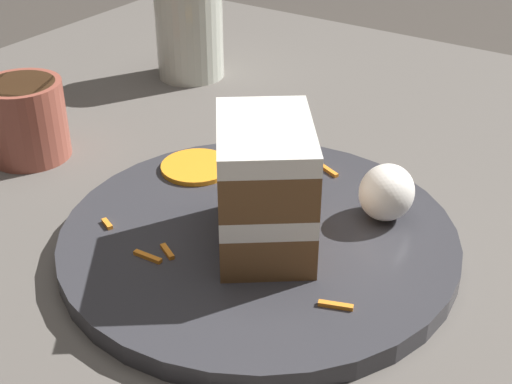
{
  "coord_description": "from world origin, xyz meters",
  "views": [
    {
      "loc": [
        0.34,
        0.24,
        0.34
      ],
      "look_at": [
        -0.03,
        -0.0,
        0.07
      ],
      "focal_mm": 50.0,
      "sensor_mm": 36.0,
      "label": 1
    }
  ],
  "objects_px": {
    "drinking_glass": "(190,33)",
    "plate": "(256,238)",
    "orange_garnish": "(197,167)",
    "coffee_mug": "(25,117)",
    "cake_slice": "(265,186)",
    "cream_dollop": "(387,192)"
  },
  "relations": [
    {
      "from": "drinking_glass",
      "to": "plate",
      "type": "bearing_deg",
      "value": 45.85
    },
    {
      "from": "plate",
      "to": "orange_garnish",
      "type": "height_order",
      "value": "orange_garnish"
    },
    {
      "from": "drinking_glass",
      "to": "coffee_mug",
      "type": "height_order",
      "value": "drinking_glass"
    },
    {
      "from": "orange_garnish",
      "to": "drinking_glass",
      "type": "bearing_deg",
      "value": -140.85
    },
    {
      "from": "drinking_glass",
      "to": "orange_garnish",
      "type": "bearing_deg",
      "value": 39.15
    },
    {
      "from": "cake_slice",
      "to": "coffee_mug",
      "type": "distance_m",
      "value": 0.27
    },
    {
      "from": "coffee_mug",
      "to": "plate",
      "type": "bearing_deg",
      "value": 88.44
    },
    {
      "from": "orange_garnish",
      "to": "coffee_mug",
      "type": "relative_size",
      "value": 0.83
    },
    {
      "from": "cream_dollop",
      "to": "orange_garnish",
      "type": "bearing_deg",
      "value": -83.2
    },
    {
      "from": "plate",
      "to": "orange_garnish",
      "type": "bearing_deg",
      "value": -117.67
    },
    {
      "from": "plate",
      "to": "coffee_mug",
      "type": "relative_size",
      "value": 4.02
    },
    {
      "from": "cake_slice",
      "to": "cream_dollop",
      "type": "relative_size",
      "value": 2.56
    },
    {
      "from": "drinking_glass",
      "to": "coffee_mug",
      "type": "relative_size",
      "value": 1.6
    },
    {
      "from": "coffee_mug",
      "to": "drinking_glass",
      "type": "bearing_deg",
      "value": -179.85
    },
    {
      "from": "cream_dollop",
      "to": "coffee_mug",
      "type": "distance_m",
      "value": 0.34
    },
    {
      "from": "plate",
      "to": "cream_dollop",
      "type": "xyz_separation_m",
      "value": [
        -0.07,
        0.07,
        0.03
      ]
    },
    {
      "from": "orange_garnish",
      "to": "cake_slice",
      "type": "bearing_deg",
      "value": 61.5
    },
    {
      "from": "cake_slice",
      "to": "coffee_mug",
      "type": "height_order",
      "value": "cake_slice"
    },
    {
      "from": "plate",
      "to": "drinking_glass",
      "type": "bearing_deg",
      "value": -134.15
    },
    {
      "from": "plate",
      "to": "cake_slice",
      "type": "distance_m",
      "value": 0.06
    },
    {
      "from": "drinking_glass",
      "to": "coffee_mug",
      "type": "distance_m",
      "value": 0.24
    },
    {
      "from": "plate",
      "to": "cream_dollop",
      "type": "relative_size",
      "value": 6.48
    }
  ]
}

